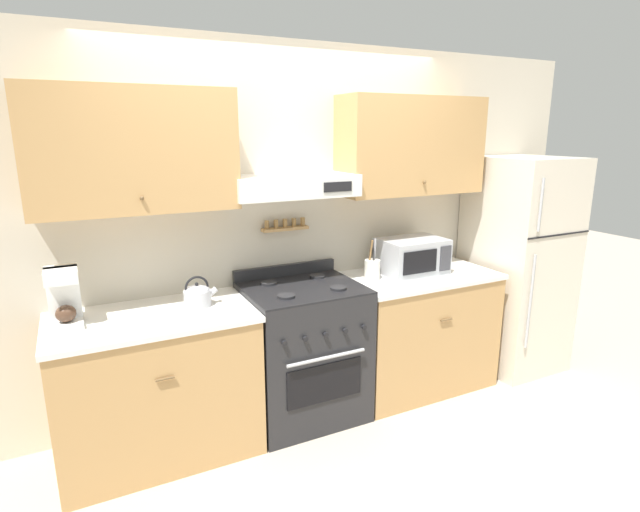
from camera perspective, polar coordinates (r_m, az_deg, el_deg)
The scene contains 10 objects.
ground_plane at distance 3.49m, azimuth 0.64°, elevation -20.06°, with size 16.00×16.00×0.00m, color #B2A38E.
wall_back at distance 3.50m, azimuth -4.16°, elevation 6.05°, with size 5.20×0.46×2.55m.
counter_left at distance 3.29m, azimuth -18.04°, elevation -13.80°, with size 1.17×0.68×0.91m.
counter_right at distance 4.00m, azimuth 10.90°, elevation -8.25°, with size 1.16×0.68×0.91m.
stove_range at distance 3.52m, azimuth -1.91°, elevation -10.82°, with size 0.77×0.69×1.02m.
refrigerator at distance 4.48m, azimuth 21.58°, elevation -0.85°, with size 0.67×0.76×1.76m.
tea_kettle at distance 3.17m, azimuth -13.81°, elevation -4.34°, with size 0.21×0.17×0.19m.
coffee_maker at distance 3.10m, azimuth -27.23°, elevation -4.08°, with size 0.17×0.22×0.33m.
microwave at distance 3.84m, azimuth 10.48°, elevation 0.02°, with size 0.48×0.35×0.26m.
utensil_crock at distance 3.63m, azimuth 5.99°, elevation -1.46°, with size 0.11×0.11×0.30m.
Camera 1 is at (-1.32, -2.56, 1.96)m, focal length 28.00 mm.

